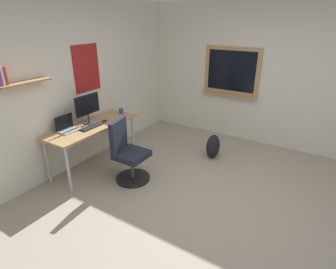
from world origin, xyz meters
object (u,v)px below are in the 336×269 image
at_px(monitor_primary, 88,107).
at_px(keyboard, 91,127).
at_px(office_chair, 128,155).
at_px(laptop, 67,127).
at_px(desk, 92,129).
at_px(backpack, 213,146).
at_px(computer_mouse, 104,121).
at_px(coffee_mug, 121,111).

relative_size(monitor_primary, keyboard, 1.25).
height_order(office_chair, laptop, laptop).
bearing_deg(laptop, keyboard, -38.33).
bearing_deg(desk, laptop, 157.90).
relative_size(desk, monitor_primary, 3.33).
bearing_deg(keyboard, laptop, 141.67).
xyz_separation_m(monitor_primary, backpack, (1.29, -1.62, -0.80)).
distance_m(desk, computer_mouse, 0.23).
xyz_separation_m(office_chair, monitor_primary, (0.04, 0.81, 0.60)).
bearing_deg(office_chair, keyboard, 96.51).
height_order(desk, computer_mouse, computer_mouse).
distance_m(desk, office_chair, 0.76).
height_order(computer_mouse, coffee_mug, coffee_mug).
distance_m(laptop, computer_mouse, 0.59).
bearing_deg(keyboard, monitor_primary, 55.02).
relative_size(desk, coffee_mug, 16.81).
xyz_separation_m(office_chair, computer_mouse, (0.21, 0.64, 0.35)).
distance_m(office_chair, laptop, 1.00).
relative_size(laptop, coffee_mug, 3.37).
bearing_deg(monitor_primary, office_chair, -93.05).
distance_m(desk, keyboard, 0.14).
height_order(office_chair, coffee_mug, office_chair).
xyz_separation_m(laptop, keyboard, (0.27, -0.21, -0.04)).
bearing_deg(coffee_mug, laptop, 170.88).
distance_m(office_chair, monitor_primary, 1.01).
distance_m(laptop, backpack, 2.43).
distance_m(computer_mouse, coffee_mug, 0.47).
xyz_separation_m(desk, computer_mouse, (0.20, -0.07, 0.09)).
relative_size(laptop, keyboard, 0.84).
xyz_separation_m(desk, backpack, (1.32, -1.52, -0.45)).
xyz_separation_m(desk, laptop, (-0.35, 0.14, 0.13)).
relative_size(desk, backpack, 3.58).
xyz_separation_m(keyboard, coffee_mug, (0.75, 0.05, 0.04)).
relative_size(keyboard, coffee_mug, 4.02).
bearing_deg(monitor_primary, desk, -112.55).
xyz_separation_m(laptop, monitor_primary, (0.39, -0.05, 0.22)).
height_order(office_chair, monitor_primary, monitor_primary).
height_order(coffee_mug, backpack, coffee_mug).
bearing_deg(office_chair, coffee_mug, 45.55).
xyz_separation_m(desk, keyboard, (-0.08, -0.07, 0.09)).
bearing_deg(office_chair, desk, 89.66).
relative_size(monitor_primary, computer_mouse, 4.46).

